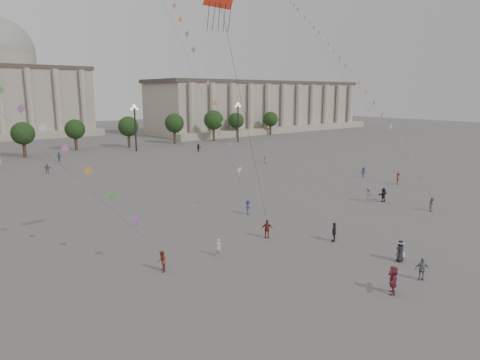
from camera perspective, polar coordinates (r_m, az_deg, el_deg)
ground at (r=37.20m, az=13.98°, el=-9.55°), size 360.00×360.00×0.00m
hall_east at (r=154.06m, az=2.86°, el=9.78°), size 84.00×26.22×17.20m
hall_central at (r=152.30m, az=-29.12°, el=10.53°), size 48.30×34.30×35.50m
tree_row at (r=102.69m, az=-23.36°, el=6.27°), size 137.12×5.12×8.00m
lamp_post_mid_east at (r=100.38m, az=-13.84°, el=7.90°), size 2.00×0.90×10.65m
lamp_post_far_east at (r=116.47m, az=-0.27°, el=8.69°), size 2.00×0.90×10.65m
person_crowd_0 at (r=90.01m, az=-22.98°, el=2.83°), size 1.20×0.95×1.90m
person_crowd_3 at (r=55.42m, az=18.57°, el=-1.89°), size 1.65×0.66×1.74m
person_crowd_4 at (r=86.98m, az=-29.25°, el=1.91°), size 1.55×1.25×1.65m
person_crowd_6 at (r=54.87m, az=16.78°, el=-1.86°), size 1.32×0.96×1.84m
person_crowd_7 at (r=81.35m, az=3.39°, el=2.79°), size 1.49×0.47×1.61m
person_crowd_8 at (r=66.62m, az=20.34°, el=0.22°), size 1.31×1.31×1.82m
person_crowd_9 at (r=97.96m, az=-5.56°, el=4.31°), size 1.76×1.11×1.82m
person_crowd_12 at (r=77.91m, az=-24.30°, el=1.41°), size 1.44×1.46×1.68m
person_crowd_13 at (r=35.50m, az=-2.92°, el=-8.96°), size 0.64×0.64×1.49m
person_crowd_14 at (r=70.45m, az=16.13°, el=1.00°), size 1.21×0.96×1.65m
tourist_0 at (r=39.68m, az=3.64°, el=-6.54°), size 1.05×0.99×1.74m
tourist_2 at (r=30.91m, az=19.74°, el=-12.43°), size 1.82×1.47×1.94m
tourist_3 at (r=33.74m, az=23.11°, el=-10.88°), size 0.95×1.01×1.67m
tourist_4 at (r=39.67m, az=12.44°, el=-6.78°), size 1.12×0.89×1.77m
kite_flyer_0 at (r=33.04m, az=-10.37°, el=-10.62°), size 0.92×0.99×1.64m
kite_flyer_1 at (r=47.05m, az=1.09°, el=-3.66°), size 1.24×1.11×1.66m
kite_flyer_2 at (r=53.09m, az=24.22°, el=-2.99°), size 0.95×0.87×1.57m
hat_person at (r=36.61m, az=20.60°, el=-8.79°), size 0.87×0.60×1.76m
dragon_kite at (r=27.94m, az=-2.67°, el=21.26°), size 5.83×3.16×20.35m
kite_train_east at (r=75.88m, az=12.78°, el=15.60°), size 24.25×45.21×61.61m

